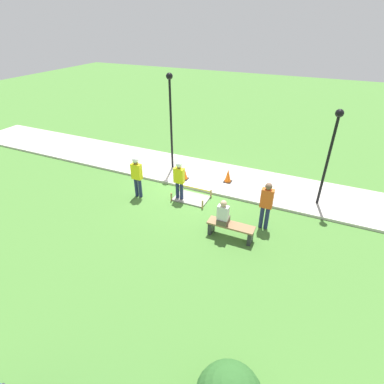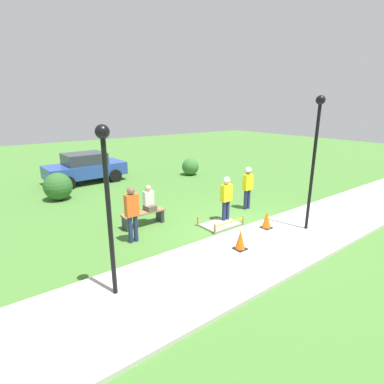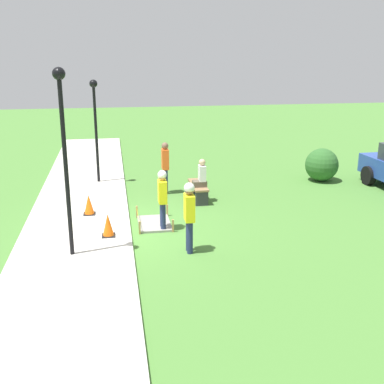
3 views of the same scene
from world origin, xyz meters
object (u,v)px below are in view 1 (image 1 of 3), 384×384
object	(u,v)px
traffic_cone_near_patch	(228,176)
traffic_cone_far_patch	(184,173)
park_bench	(231,228)
worker_assistant	(137,174)
lamppost_near	(171,110)
lamppost_far	(332,145)
bystander_in_orange_shirt	(266,203)
worker_supervisor	(179,178)
person_seated_on_bench	(223,214)

from	to	relation	value
traffic_cone_near_patch	traffic_cone_far_patch	distance (m)	1.91
park_bench	worker_assistant	xyz separation A→B (m)	(4.21, -0.97, 0.68)
lamppost_near	lamppost_far	xyz separation A→B (m)	(-6.57, 0.49, -0.35)
park_bench	lamppost_far	size ratio (longest dim) A/B	0.42
worker_assistant	lamppost_near	xyz separation A→B (m)	(-0.10, -2.77, 1.83)
traffic_cone_far_patch	lamppost_near	distance (m)	2.80
traffic_cone_near_patch	bystander_in_orange_shirt	bearing A→B (deg)	130.52
traffic_cone_near_patch	lamppost_far	world-z (taller)	lamppost_far
traffic_cone_near_patch	lamppost_far	bearing A→B (deg)	176.89
worker_supervisor	worker_assistant	world-z (taller)	worker_assistant
park_bench	lamppost_far	xyz separation A→B (m)	(-2.46, -3.25, 2.15)
worker_supervisor	bystander_in_orange_shirt	bearing A→B (deg)	172.34
bystander_in_orange_shirt	traffic_cone_far_patch	bearing A→B (deg)	-26.04
worker_supervisor	lamppost_near	world-z (taller)	lamppost_near
bystander_in_orange_shirt	lamppost_far	bearing A→B (deg)	-124.81
worker_assistant	lamppost_near	distance (m)	3.32
traffic_cone_near_patch	worker_assistant	size ratio (longest dim) A/B	0.34
person_seated_on_bench	bystander_in_orange_shirt	size ratio (longest dim) A/B	0.50
worker_assistant	lamppost_far	world-z (taller)	lamppost_far
worker_supervisor	lamppost_near	distance (m)	3.34
traffic_cone_far_patch	bystander_in_orange_shirt	xyz separation A→B (m)	(-3.96, 1.93, 0.61)
traffic_cone_far_patch	worker_assistant	xyz separation A→B (m)	(1.13, 1.93, 0.64)
park_bench	lamppost_near	distance (m)	6.09
traffic_cone_far_patch	worker_assistant	bearing A→B (deg)	59.69
traffic_cone_near_patch	worker_assistant	world-z (taller)	worker_assistant
lamppost_far	bystander_in_orange_shirt	bearing A→B (deg)	55.19
person_seated_on_bench	traffic_cone_far_patch	bearing A→B (deg)	-46.45
lamppost_near	person_seated_on_bench	bearing A→B (deg)	135.30
worker_assistant	worker_supervisor	bearing A→B (deg)	-163.93
traffic_cone_near_patch	lamppost_far	xyz separation A→B (m)	(-3.71, 0.20, 2.12)
person_seated_on_bench	worker_supervisor	distance (m)	2.75
traffic_cone_far_patch	park_bench	xyz separation A→B (m)	(-3.08, 2.90, -0.04)
park_bench	lamppost_near	xyz separation A→B (m)	(4.11, -3.74, 2.51)
person_seated_on_bench	worker_assistant	size ratio (longest dim) A/B	0.51
worker_supervisor	lamppost_far	bearing A→B (deg)	-160.23
traffic_cone_far_patch	lamppost_far	xyz separation A→B (m)	(-5.54, -0.35, 2.11)
bystander_in_orange_shirt	lamppost_near	size ratio (longest dim) A/B	0.41
traffic_cone_near_patch	lamppost_near	size ratio (longest dim) A/B	0.14
worker_supervisor	lamppost_far	xyz separation A→B (m)	(-5.05, -1.82, 1.53)
person_seated_on_bench	bystander_in_orange_shirt	world-z (taller)	bystander_in_orange_shirt
park_bench	bystander_in_orange_shirt	xyz separation A→B (m)	(-0.88, -0.97, 0.65)
lamppost_near	lamppost_far	size ratio (longest dim) A/B	1.17
traffic_cone_near_patch	worker_assistant	bearing A→B (deg)	39.97
worker_supervisor	worker_assistant	size ratio (longest dim) A/B	0.96
bystander_in_orange_shirt	lamppost_near	bearing A→B (deg)	-29.11
bystander_in_orange_shirt	lamppost_near	distance (m)	6.00
worker_supervisor	lamppost_near	xyz separation A→B (m)	(1.52, -2.31, 1.88)
person_seated_on_bench	lamppost_near	world-z (taller)	lamppost_near
traffic_cone_far_patch	worker_supervisor	bearing A→B (deg)	108.50
worker_supervisor	bystander_in_orange_shirt	world-z (taller)	bystander_in_orange_shirt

